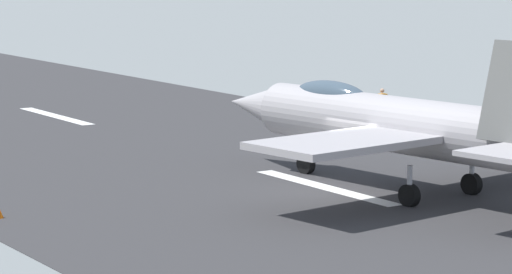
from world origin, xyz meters
name	(u,v)px	position (x,y,z in m)	size (l,w,h in m)	color
ground_plane	(339,191)	(0.00, 0.00, 0.00)	(400.00, 400.00, 0.00)	slate
runway_strip	(339,191)	(-0.02, 0.00, 0.01)	(240.00, 26.00, 0.02)	#333234
fighter_jet	(401,123)	(-1.30, -1.69, 2.47)	(17.84, 14.06, 5.67)	#A8A4A7
crew_person	(382,105)	(13.63, -12.93, 0.84)	(0.30, 0.70, 1.68)	#1E2338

